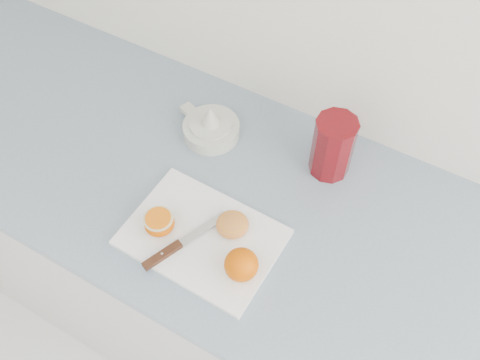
% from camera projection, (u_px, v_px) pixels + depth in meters
% --- Properties ---
extents(counter, '(2.39, 0.64, 0.89)m').
position_uv_depth(counter, '(247.00, 287.00, 1.54)').
color(counter, silver).
rests_on(counter, ground).
extents(cutting_board, '(0.32, 0.23, 0.01)m').
position_uv_depth(cutting_board, '(202.00, 237.00, 1.12)').
color(cutting_board, white).
rests_on(cutting_board, counter).
extents(whole_orange, '(0.07, 0.07, 0.07)m').
position_uv_depth(whole_orange, '(241.00, 265.00, 1.03)').
color(whole_orange, '#E65F00').
rests_on(whole_orange, cutting_board).
extents(half_orange, '(0.06, 0.06, 0.04)m').
position_uv_depth(half_orange, '(159.00, 223.00, 1.11)').
color(half_orange, '#E65F00').
rests_on(half_orange, cutting_board).
extents(squeezed_shell, '(0.07, 0.07, 0.03)m').
position_uv_depth(squeezed_shell, '(232.00, 224.00, 1.11)').
color(squeezed_shell, orange).
rests_on(squeezed_shell, cutting_board).
extents(paring_knife, '(0.09, 0.20, 0.01)m').
position_uv_depth(paring_knife, '(170.00, 250.00, 1.08)').
color(paring_knife, '#441C10').
rests_on(paring_knife, cutting_board).
extents(citrus_juicer, '(0.17, 0.14, 0.09)m').
position_uv_depth(citrus_juicer, '(211.00, 127.00, 1.27)').
color(citrus_juicer, silver).
rests_on(citrus_juicer, counter).
extents(red_tumbler, '(0.09, 0.09, 0.15)m').
position_uv_depth(red_tumbler, '(332.00, 148.00, 1.17)').
color(red_tumbler, maroon).
rests_on(red_tumbler, counter).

